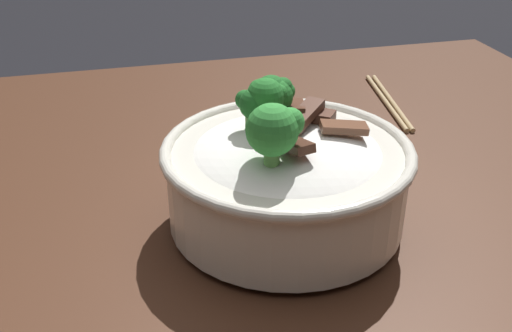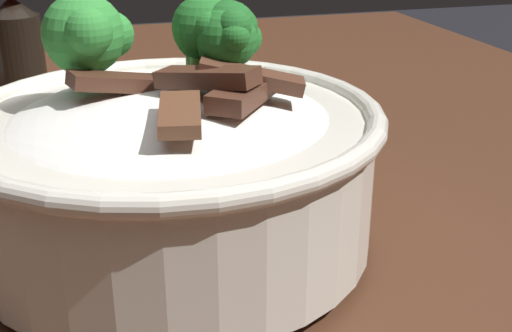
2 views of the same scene
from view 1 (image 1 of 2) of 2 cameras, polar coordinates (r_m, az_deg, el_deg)
dining_table at (r=0.72m, az=-6.50°, el=-9.91°), size 1.31×0.95×0.80m
rice_bowl at (r=0.60m, az=2.84°, el=-0.48°), size 0.25×0.25×0.16m
chopsticks_pair at (r=0.94m, az=12.37°, el=5.99°), size 0.05×0.21×0.01m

